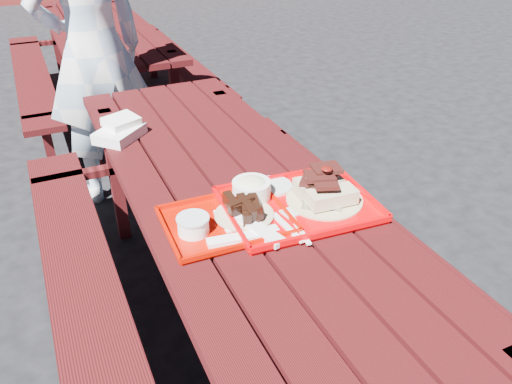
# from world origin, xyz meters

# --- Properties ---
(ground) EXTENTS (60.00, 60.00, 0.00)m
(ground) POSITION_xyz_m (0.00, 0.00, 0.00)
(ground) COLOR black
(ground) RESTS_ON ground
(picnic_table_near) EXTENTS (1.41, 2.40, 0.75)m
(picnic_table_near) POSITION_xyz_m (-0.00, 0.00, 0.56)
(picnic_table_near) COLOR #3F0C0E
(picnic_table_near) RESTS_ON ground
(picnic_table_far) EXTENTS (1.41, 2.40, 0.75)m
(picnic_table_far) POSITION_xyz_m (-0.00, 2.80, 0.56)
(picnic_table_far) COLOR #3F0C0E
(picnic_table_far) RESTS_ON ground
(near_tray) EXTENTS (0.52, 0.42, 0.15)m
(near_tray) POSITION_xyz_m (0.13, -0.18, 0.79)
(near_tray) COLOR #D90005
(near_tray) RESTS_ON picnic_table_near
(far_tray) EXTENTS (0.41, 0.32, 0.07)m
(far_tray) POSITION_xyz_m (-0.13, -0.19, 0.77)
(far_tray) COLOR #AF0C00
(far_tray) RESTS_ON picnic_table_near
(white_cloth) EXTENTS (0.25, 0.24, 0.08)m
(white_cloth) POSITION_xyz_m (-0.29, 0.62, 0.78)
(white_cloth) COLOR white
(white_cloth) RESTS_ON picnic_table_near
(person) EXTENTS (0.75, 0.61, 1.79)m
(person) POSITION_xyz_m (-0.24, 1.49, 0.90)
(person) COLOR #ACCAE7
(person) RESTS_ON ground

